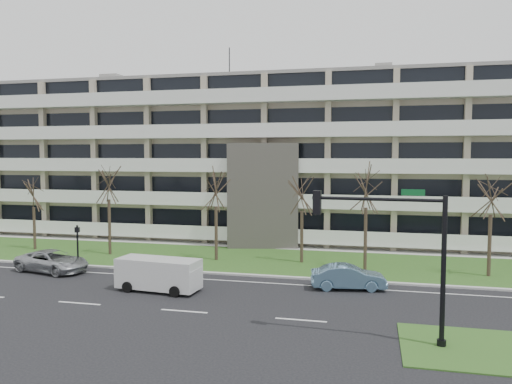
% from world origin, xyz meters
% --- Properties ---
extents(ground, '(160.00, 160.00, 0.00)m').
position_xyz_m(ground, '(0.00, 0.00, 0.00)').
color(ground, black).
rests_on(ground, ground).
extents(grass_verge, '(90.00, 10.00, 0.06)m').
position_xyz_m(grass_verge, '(0.00, 13.00, 0.03)').
color(grass_verge, '#28511B').
rests_on(grass_verge, ground).
extents(curb, '(90.00, 0.35, 0.12)m').
position_xyz_m(curb, '(0.00, 8.00, 0.06)').
color(curb, '#B2B2AD').
rests_on(curb, ground).
extents(sidewalk, '(90.00, 2.00, 0.08)m').
position_xyz_m(sidewalk, '(0.00, 18.50, 0.04)').
color(sidewalk, '#B2B2AD').
rests_on(sidewalk, ground).
extents(grass_median, '(7.00, 5.00, 0.06)m').
position_xyz_m(grass_median, '(14.00, -2.00, 0.03)').
color(grass_median, '#28511B').
rests_on(grass_median, ground).
extents(lane_edge_line, '(90.00, 0.12, 0.01)m').
position_xyz_m(lane_edge_line, '(0.00, 6.50, 0.01)').
color(lane_edge_line, white).
rests_on(lane_edge_line, ground).
extents(apartment_building, '(60.50, 15.10, 18.75)m').
position_xyz_m(apartment_building, '(-0.01, 25.32, 7.61)').
color(apartment_building, '#B7A88E').
rests_on(apartment_building, ground).
extents(silver_pickup, '(5.63, 3.44, 1.46)m').
position_xyz_m(silver_pickup, '(-12.00, 6.12, 0.73)').
color(silver_pickup, '#ABAEB2').
rests_on(silver_pickup, ground).
extents(blue_sedan, '(4.60, 2.24, 1.45)m').
position_xyz_m(blue_sedan, '(7.94, 6.24, 0.73)').
color(blue_sedan, '#6690B1').
rests_on(blue_sedan, ground).
extents(white_van, '(5.05, 2.38, 1.90)m').
position_xyz_m(white_van, '(-2.83, 3.31, 1.14)').
color(white_van, silver).
rests_on(white_van, ground).
extents(traffic_signal, '(5.65, 0.70, 6.54)m').
position_xyz_m(traffic_signal, '(10.32, -1.92, 4.23)').
color(traffic_signal, black).
rests_on(traffic_signal, ground).
extents(pedestrian_signal, '(0.35, 0.30, 3.18)m').
position_xyz_m(pedestrian_signal, '(-10.38, 6.67, 2.03)').
color(pedestrian_signal, black).
rests_on(pedestrian_signal, ground).
extents(tree_1, '(3.22, 3.22, 6.43)m').
position_xyz_m(tree_1, '(-18.43, 12.79, 5.00)').
color(tree_1, '#382B21').
rests_on(tree_1, ground).
extents(tree_2, '(3.97, 3.97, 7.95)m').
position_xyz_m(tree_2, '(-11.14, 12.27, 6.18)').
color(tree_2, '#382B21').
rests_on(tree_2, ground).
extents(tree_3, '(3.67, 3.67, 7.35)m').
position_xyz_m(tree_3, '(-2.20, 12.18, 5.71)').
color(tree_3, '#382B21').
rests_on(tree_3, ground).
extents(tree_4, '(3.45, 3.45, 6.91)m').
position_xyz_m(tree_4, '(4.22, 12.77, 5.37)').
color(tree_4, '#382B21').
rests_on(tree_4, ground).
extents(tree_5, '(3.92, 3.92, 7.84)m').
position_xyz_m(tree_5, '(8.83, 11.25, 6.09)').
color(tree_5, '#382B21').
rests_on(tree_5, ground).
extents(tree_6, '(3.66, 3.66, 7.32)m').
position_xyz_m(tree_6, '(16.75, 11.39, 5.69)').
color(tree_6, '#382B21').
rests_on(tree_6, ground).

